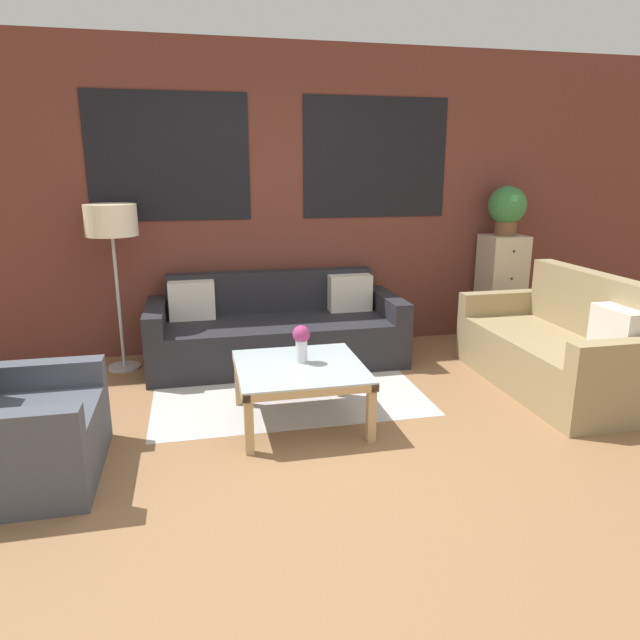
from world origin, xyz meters
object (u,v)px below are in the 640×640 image
Objects in this scene: armchair_corner at (15,433)px; drawer_cabinet at (500,288)px; settee_vintage at (558,350)px; coffee_table at (300,374)px; flower_vase at (301,340)px; floor_lamp at (112,227)px; potted_plant at (507,208)px; couch_dark at (276,332)px.

drawer_cabinet is at bearing 25.52° from armchair_corner.
settee_vintage is 1.99× the size of coffee_table.
coffee_table is 0.23m from flower_vase.
flower_vase is at bearing 68.32° from coffee_table.
armchair_corner is at bearing -154.48° from drawer_cabinet.
floor_lamp is 3.67m from potted_plant.
drawer_cabinet reaches higher than armchair_corner.
coffee_table is at bearing -146.89° from potted_plant.
flower_vase is at bearing -45.41° from floor_lamp.
armchair_corner is (-3.81, -0.59, -0.03)m from settee_vintage.
armchair_corner is at bearing -154.48° from potted_plant.
potted_plant is at bearing 5.40° from couch_dark.
armchair_corner is at bearing -171.19° from settee_vintage.
coffee_table is 2.13m from floor_lamp.
floor_lamp is 1.34× the size of drawer_cabinet.
coffee_table is at bearing -174.73° from settee_vintage.
couch_dark is 4.68× the size of potted_plant.
drawer_cabinet is (4.04, 1.93, 0.25)m from armchair_corner.
couch_dark is at bearing 88.90° from coffee_table.
coffee_table is (-0.03, -1.32, 0.07)m from couch_dark.
couch_dark is 2.35m from drawer_cabinet.
settee_vintage reaches higher than flower_vase.
potted_plant reaches higher than drawer_cabinet.
floor_lamp is at bearing -178.14° from potted_plant.
couch_dark is 1.57× the size of floor_lamp.
potted_plant reaches higher than couch_dark.
floor_lamp is at bearing 78.34° from armchair_corner.
floor_lamp is 5.44× the size of flower_vase.
coffee_table is at bearing -47.12° from floor_lamp.
drawer_cabinet is 2.23× the size of potted_plant.
floor_lamp reaches higher than drawer_cabinet.
couch_dark is 8.54× the size of flower_vase.
potted_plant is (4.04, 1.93, 1.06)m from armchair_corner.
coffee_table is 2.82m from drawer_cabinet.
floor_lamp is 2.98× the size of potted_plant.
potted_plant is at bearing 33.11° from coffee_table.
drawer_cabinet is 0.80m from potted_plant.
couch_dark is 1.65m from floor_lamp.
floor_lamp is (0.37, 1.81, 0.96)m from armchair_corner.
couch_dark is 2.37m from settee_vintage.
flower_vase is (1.71, 0.45, 0.29)m from armchair_corner.
potted_plant is 1.82× the size of flower_vase.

